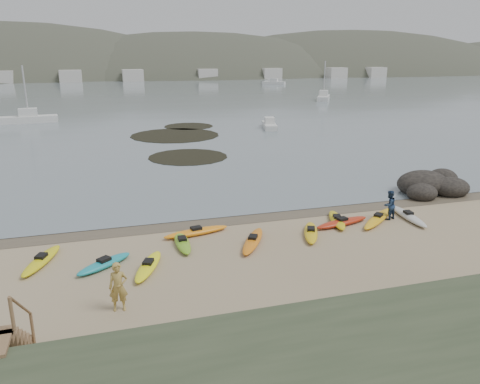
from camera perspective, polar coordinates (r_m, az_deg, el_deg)
name	(u,v)px	position (r m, az deg, el deg)	size (l,w,h in m)	color
ground	(240,216)	(27.92, 0.00, -2.95)	(600.00, 600.00, 0.00)	tan
wet_sand	(241,218)	(27.65, 0.18, -3.14)	(60.00, 60.00, 0.00)	brown
water	(109,68)	(325.46, -15.65, 14.32)	(1200.00, 1200.00, 0.00)	slate
kayaks	(262,235)	(24.66, 2.71, -5.25)	(21.46, 6.34, 0.34)	yellow
person_west	(118,287)	(18.35, -14.61, -11.12)	(0.70, 0.46, 1.92)	#B39547
person_east	(389,205)	(28.47, 17.74, -1.53)	(0.85, 0.66, 1.74)	navy
rock_cluster	(432,189)	(35.28, 22.33, 0.38)	(5.35, 3.95, 1.84)	black
kelp_mats	(181,138)	(54.22, -7.20, 6.55)	(11.26, 25.76, 0.04)	black
moored_boats	(111,96)	(106.33, -15.48, 11.24)	(95.81, 89.32, 1.36)	silver
far_hills	(204,109)	(225.57, -4.45, 10.07)	(550.00, 135.00, 80.00)	#384235
far_town	(138,75)	(170.93, -12.30, 13.72)	(199.00, 5.00, 4.00)	beige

